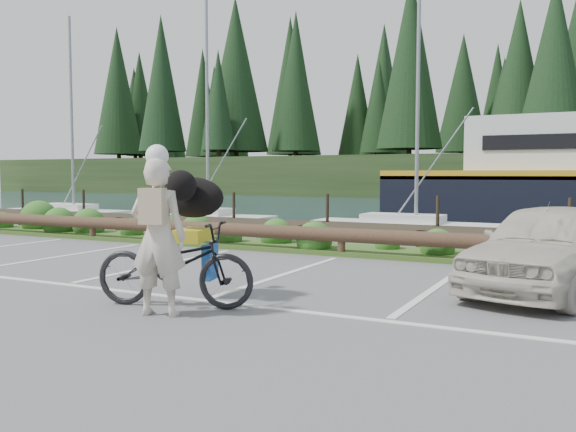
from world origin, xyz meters
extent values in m
plane|color=#565658|center=(0.00, 0.00, 0.00)|extent=(72.00, 72.00, 0.00)
plane|color=#192E3C|center=(0.00, 48.00, -1.20)|extent=(160.00, 160.00, 0.00)
cube|color=#3D5B21|center=(0.00, 5.30, 0.05)|extent=(34.00, 1.60, 0.10)
imported|color=black|center=(-0.11, -0.88, 0.56)|extent=(2.25, 1.27, 1.12)
imported|color=beige|center=(0.02, -1.36, 0.96)|extent=(0.80, 0.63, 1.92)
ellipsoid|color=black|center=(-0.29, -0.22, 1.40)|extent=(0.72, 1.07, 0.57)
imported|color=beige|center=(4.15, 2.37, 0.67)|extent=(2.49, 4.17, 1.33)
camera|label=1|loc=(4.77, -7.18, 1.73)|focal=38.00mm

